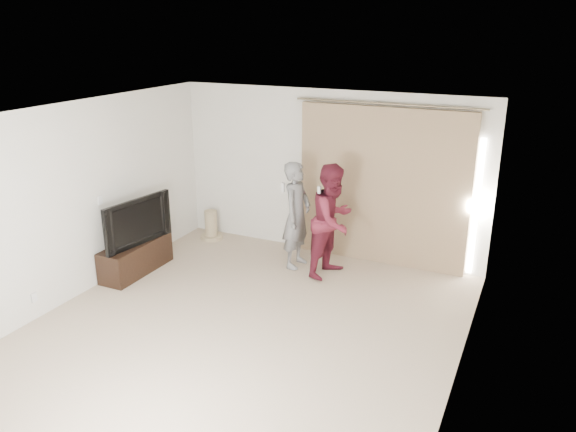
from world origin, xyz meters
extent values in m
plane|color=tan|center=(0.00, 0.00, 0.00)|extent=(5.50, 5.50, 0.00)
cube|color=silver|center=(0.00, 2.75, 1.30)|extent=(5.00, 0.04, 2.60)
cube|color=silver|center=(-2.50, 0.00, 1.30)|extent=(0.04, 5.50, 2.60)
cube|color=silver|center=(-2.48, 0.40, 1.20)|extent=(0.02, 0.08, 0.12)
cube|color=silver|center=(-2.48, -0.90, 0.30)|extent=(0.02, 0.08, 0.12)
cube|color=white|center=(0.00, 0.00, 2.60)|extent=(5.00, 5.50, 0.01)
cube|color=tan|center=(0.90, 2.68, 1.20)|extent=(2.60, 0.10, 2.40)
cylinder|color=#716750|center=(0.90, 2.68, 2.44)|extent=(2.80, 0.03, 0.03)
cube|color=silver|center=(2.26, 2.72, 1.05)|extent=(0.08, 0.04, 2.00)
cube|color=black|center=(-2.27, 0.77, 0.24)|extent=(0.42, 1.22, 0.47)
imported|color=black|center=(-2.27, 0.77, 0.82)|extent=(0.34, 1.21, 0.69)
cylinder|color=tan|center=(-1.99, 2.40, 0.03)|extent=(0.38, 0.38, 0.06)
cylinder|color=tan|center=(-1.99, 2.40, 0.28)|extent=(0.21, 0.21, 0.44)
imported|color=slate|center=(-0.20, 2.00, 0.81)|extent=(0.40, 0.60, 1.63)
cube|color=silver|center=(-0.38, 1.90, 1.25)|extent=(0.04, 0.04, 0.14)
cube|color=silver|center=(-0.38, 2.12, 1.14)|extent=(0.05, 0.05, 0.09)
imported|color=maroon|center=(0.40, 1.94, 0.84)|extent=(0.81, 0.94, 1.67)
cube|color=silver|center=(0.22, 1.84, 1.28)|extent=(0.04, 0.04, 0.14)
cube|color=silver|center=(0.22, 2.06, 1.17)|extent=(0.05, 0.05, 0.09)
camera|label=1|loc=(3.03, -5.24, 3.54)|focal=35.00mm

